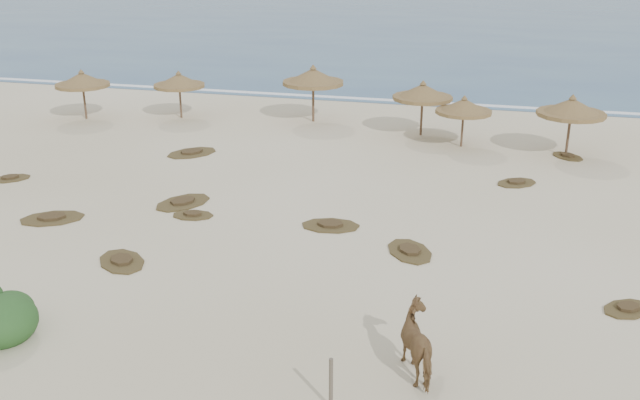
{
  "coord_description": "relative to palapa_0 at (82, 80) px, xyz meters",
  "views": [
    {
      "loc": [
        5.14,
        -18.4,
        10.02
      ],
      "look_at": [
        -0.9,
        5.0,
        0.94
      ],
      "focal_mm": 40.0,
      "sensor_mm": 36.0,
      "label": 1
    }
  ],
  "objects": [
    {
      "name": "palapa_1",
      "position": [
        5.19,
        1.6,
        -0.09
      ],
      "size": [
        3.03,
        3.03,
        2.74
      ],
      "rotation": [
        0.0,
        0.0,
        -0.04
      ],
      "color": "brown",
      "rests_on": "ground"
    },
    {
      "name": "scrub_1",
      "position": [
        11.18,
        -11.25,
        -2.17
      ],
      "size": [
        2.5,
        2.85,
        0.16
      ],
      "rotation": [
        0.0,
        0.0,
        1.08
      ],
      "color": "brown",
      "rests_on": "ground"
    },
    {
      "name": "scrub_9",
      "position": [
        20.49,
        -13.6,
        -2.17
      ],
      "size": [
        2.22,
        2.51,
        0.16
      ],
      "rotation": [
        0.0,
        0.0,
        2.07
      ],
      "color": "brown",
      "rests_on": "ground"
    },
    {
      "name": "foam_line",
      "position": [
        17.86,
        9.04,
        -2.21
      ],
      "size": [
        70.0,
        0.6,
        0.01
      ],
      "primitive_type": "cube",
      "color": "white",
      "rests_on": "ground"
    },
    {
      "name": "scrub_6",
      "position": [
        8.73,
        -4.89,
        -2.17
      ],
      "size": [
        2.84,
        2.96,
        0.16
      ],
      "rotation": [
        0.0,
        0.0,
        0.88
      ],
      "color": "brown",
      "rests_on": "ground"
    },
    {
      "name": "scrub_3",
      "position": [
        17.4,
        -12.09,
        -2.17
      ],
      "size": [
        2.32,
        1.68,
        0.16
      ],
      "rotation": [
        0.0,
        0.0,
        0.14
      ],
      "color": "brown",
      "rests_on": "ground"
    },
    {
      "name": "horse",
      "position": [
        21.69,
        -20.49,
        -1.39
      ],
      "size": [
        1.72,
        2.15,
        1.65
      ],
      "primitive_type": "imported",
      "rotation": [
        0.0,
        0.0,
        3.64
      ],
      "color": "olive",
      "rests_on": "ground"
    },
    {
      "name": "scrub_10",
      "position": [
        26.32,
        -0.96,
        -2.17
      ],
      "size": [
        1.93,
        1.98,
        0.16
      ],
      "rotation": [
        0.0,
        0.0,
        2.29
      ],
      "color": "brown",
      "rests_on": "ground"
    },
    {
      "name": "palapa_2",
      "position": [
        12.79,
        2.69,
        0.28
      ],
      "size": [
        4.1,
        4.1,
        3.22
      ],
      "rotation": [
        0.0,
        0.0,
        0.22
      ],
      "color": "brown",
      "rests_on": "ground"
    },
    {
      "name": "ground",
      "position": [
        17.86,
        -16.96,
        -2.22
      ],
      "size": [
        160.0,
        160.0,
        0.0
      ],
      "primitive_type": "plane",
      "color": "beige",
      "rests_on": "ground"
    },
    {
      "name": "palapa_4",
      "position": [
        21.28,
        -0.38,
        -0.2
      ],
      "size": [
        2.86,
        2.86,
        2.6
      ],
      "rotation": [
        0.0,
        0.0,
        -0.03
      ],
      "color": "brown",
      "rests_on": "ground"
    },
    {
      "name": "scrub_2",
      "position": [
        12.12,
        -12.4,
        -2.17
      ],
      "size": [
        1.69,
        1.21,
        0.16
      ],
      "rotation": [
        0.0,
        0.0,
        0.13
      ],
      "color": "brown",
      "rests_on": "ground"
    },
    {
      "name": "palapa_5",
      "position": [
        26.25,
        -0.7,
        0.1
      ],
      "size": [
        3.58,
        3.58,
        2.99
      ],
      "rotation": [
        0.0,
        0.0,
        0.13
      ],
      "color": "brown",
      "rests_on": "ground"
    },
    {
      "name": "palapa_0",
      "position": [
        0.0,
        0.0,
        0.0
      ],
      "size": [
        3.4,
        3.4,
        2.86
      ],
      "rotation": [
        0.0,
        0.0,
        0.12
      ],
      "color": "brown",
      "rests_on": "ground"
    },
    {
      "name": "scrub_0",
      "position": [
        7.16,
        -14.01,
        -2.17
      ],
      "size": [
        2.79,
        2.44,
        0.16
      ],
      "rotation": [
        0.0,
        0.0,
        0.48
      ],
      "color": "brown",
      "rests_on": "ground"
    },
    {
      "name": "ocean",
      "position": [
        17.86,
        58.04,
        -2.21
      ],
      "size": [
        200.0,
        100.0,
        0.01
      ],
      "primitive_type": "cube",
      "color": "#2A507F",
      "rests_on": "ground"
    },
    {
      "name": "fence_post_near",
      "position": [
        19.9,
        -22.35,
        -1.58
      ],
      "size": [
        0.12,
        0.12,
        1.28
      ],
      "primitive_type": "cylinder",
      "rotation": [
        0.0,
        0.0,
        -0.31
      ],
      "color": "brown",
      "rests_on": "ground"
    },
    {
      "name": "scrub_8",
      "position": [
        2.68,
        -10.41,
        -2.17
      ],
      "size": [
        1.97,
        1.88,
        0.16
      ],
      "rotation": [
        0.0,
        0.0,
        0.67
      ],
      "color": "brown",
      "rests_on": "ground"
    },
    {
      "name": "scrub_7",
      "position": [
        23.96,
        -5.52,
        -2.17
      ],
      "size": [
        2.18,
        2.07,
        0.16
      ],
      "rotation": [
        0.0,
        0.0,
        0.67
      ],
      "color": "brown",
      "rests_on": "ground"
    },
    {
      "name": "scrub_4",
      "position": [
        27.02,
        -15.95,
        -2.17
      ],
      "size": [
        1.89,
        1.82,
        0.16
      ],
      "rotation": [
        0.0,
        0.0,
        0.7
      ],
      "color": "brown",
      "rests_on": "ground"
    },
    {
      "name": "scrub_11",
      "position": [
        11.55,
        -16.72,
        -2.17
      ],
      "size": [
        2.45,
        2.41,
        0.16
      ],
      "rotation": [
        0.0,
        0.0,
        2.39
      ],
      "color": "brown",
      "rests_on": "ground"
    },
    {
      "name": "palapa_3",
      "position": [
        19.05,
        1.27,
        0.05
      ],
      "size": [
        3.87,
        3.87,
        2.92
      ],
      "rotation": [
        0.0,
        0.0,
        0.28
      ],
      "color": "brown",
      "rests_on": "ground"
    }
  ]
}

